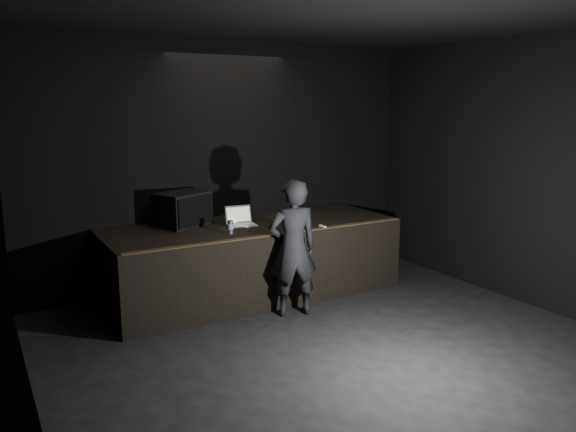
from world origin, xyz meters
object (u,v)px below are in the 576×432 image
at_px(stage_riser, 253,259).
at_px(stage_monitor, 183,209).
at_px(laptop, 240,220).
at_px(person, 293,248).
at_px(beer_can, 230,227).

relative_size(stage_riser, stage_monitor, 4.85).
distance_m(stage_monitor, laptop, 0.79).
distance_m(stage_riser, person, 1.02).
bearing_deg(stage_monitor, beer_can, -89.41).
bearing_deg(stage_riser, laptop, 168.99).
xyz_separation_m(laptop, person, (0.25, -0.98, -0.20)).
height_order(stage_monitor, person, person).
relative_size(stage_riser, person, 2.32).
height_order(laptop, person, person).
relative_size(stage_riser, beer_can, 23.37).
relative_size(stage_monitor, person, 0.48).
xyz_separation_m(stage_monitor, beer_can, (0.36, -0.75, -0.14)).
bearing_deg(person, laptop, -63.86).
bearing_deg(laptop, stage_riser, -4.46).
bearing_deg(stage_riser, person, -84.38).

